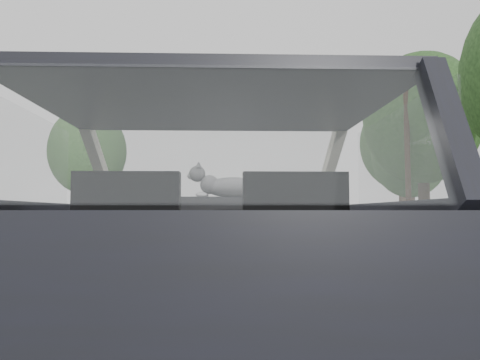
{
  "coord_description": "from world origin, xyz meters",
  "views": [
    {
      "loc": [
        0.06,
        -2.63,
        0.9
      ],
      "look_at": [
        0.17,
        0.53,
        1.12
      ],
      "focal_mm": 35.0,
      "sensor_mm": 36.0,
      "label": 1
    }
  ],
  "objects": [
    {
      "name": "guardrail",
      "position": [
        4.3,
        10.0,
        0.58
      ],
      "size": [
        0.05,
        90.0,
        0.32
      ],
      "primitive_type": "cube",
      "color": "gray",
      "rests_on": "ground"
    },
    {
      "name": "subject_car",
      "position": [
        0.0,
        0.0,
        0.72
      ],
      "size": [
        1.8,
        4.0,
        1.45
      ],
      "primitive_type": "cube",
      "color": "black",
      "rests_on": "ground"
    },
    {
      "name": "steering_wheel",
      "position": [
        -0.4,
        0.33,
        0.92
      ],
      "size": [
        0.36,
        0.36,
        0.04
      ],
      "primitive_type": "torus",
      "color": "black",
      "rests_on": "dashboard"
    },
    {
      "name": "tree_2",
      "position": [
        10.54,
        23.36,
        3.19
      ],
      "size": [
        5.47,
        5.47,
        6.39
      ],
      "primitive_type": null,
      "rotation": [
        0.0,
        0.0,
        0.38
      ],
      "color": "#1B3417",
      "rests_on": "ground"
    },
    {
      "name": "tree_6",
      "position": [
        -8.79,
        27.63,
        3.74
      ],
      "size": [
        6.55,
        6.55,
        7.49
      ],
      "primitive_type": null,
      "rotation": [
        0.0,
        0.0,
        -0.43
      ],
      "color": "#1B3417",
      "rests_on": "ground"
    },
    {
      "name": "dashboard",
      "position": [
        0.0,
        0.62,
        0.85
      ],
      "size": [
        1.58,
        0.45,
        0.3
      ],
      "primitive_type": "cube",
      "color": "black",
      "rests_on": "subject_car"
    },
    {
      "name": "tree_1",
      "position": [
        9.52,
        19.21,
        4.18
      ],
      "size": [
        6.44,
        6.44,
        8.36
      ],
      "primitive_type": null,
      "rotation": [
        0.0,
        0.0,
        0.19
      ],
      "color": "#1B3417",
      "rests_on": "ground"
    },
    {
      "name": "utility_pole",
      "position": [
        7.93,
        17.11,
        3.68
      ],
      "size": [
        0.3,
        0.3,
        7.36
      ],
      "primitive_type": "cylinder",
      "rotation": [
        0.0,
        0.0,
        -0.33
      ],
      "color": "#513321",
      "rests_on": "ground"
    },
    {
      "name": "cat",
      "position": [
        0.12,
        0.6,
        1.08
      ],
      "size": [
        0.56,
        0.2,
        0.25
      ],
      "primitive_type": "ellipsoid",
      "rotation": [
        0.0,
        0.0,
        -0.06
      ],
      "color": "gray",
      "rests_on": "dashboard"
    },
    {
      "name": "driver_seat",
      "position": [
        -0.4,
        -0.29,
        0.88
      ],
      "size": [
        0.5,
        0.72,
        0.42
      ],
      "primitive_type": "cube",
      "color": "black",
      "rests_on": "subject_car"
    },
    {
      "name": "passenger_seat",
      "position": [
        0.4,
        -0.29,
        0.88
      ],
      "size": [
        0.5,
        0.72,
        0.42
      ],
      "primitive_type": "cube",
      "color": "black",
      "rests_on": "subject_car"
    },
    {
      "name": "tree_3",
      "position": [
        14.46,
        34.68,
        5.0
      ],
      "size": [
        7.26,
        7.26,
        10.0
      ],
      "primitive_type": null,
      "rotation": [
        0.0,
        0.0,
        -0.11
      ],
      "color": "#1B3417",
      "rests_on": "ground"
    },
    {
      "name": "highway_sign",
      "position": [
        5.19,
        22.75,
        1.1
      ],
      "size": [
        0.44,
        0.84,
        2.2
      ],
      "primitive_type": "cube",
      "rotation": [
        0.0,
        0.0,
        0.42
      ],
      "color": "#11451F",
      "rests_on": "ground"
    },
    {
      "name": "other_car",
      "position": [
        -1.19,
        20.38,
        0.82
      ],
      "size": [
        2.87,
        5.25,
        1.63
      ],
      "primitive_type": "imported",
      "rotation": [
        0.0,
        0.0,
        0.19
      ],
      "color": "#A5A5A5",
      "rests_on": "ground"
    }
  ]
}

